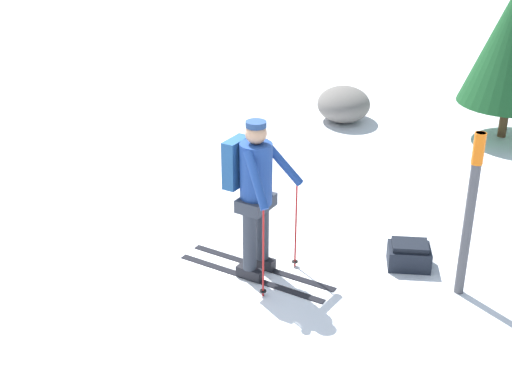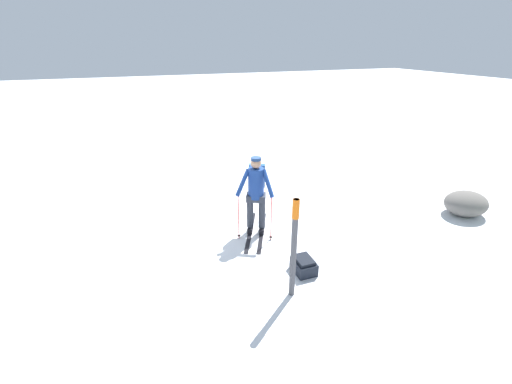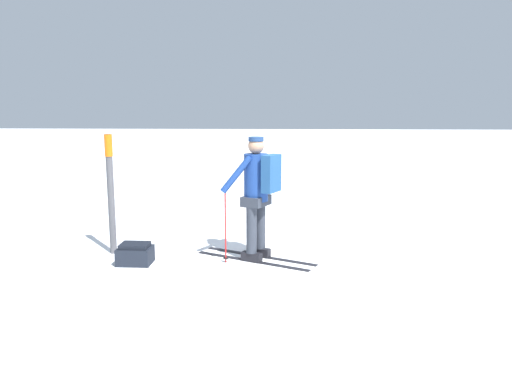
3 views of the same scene
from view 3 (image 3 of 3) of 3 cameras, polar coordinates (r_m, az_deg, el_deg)
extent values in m
plane|color=white|center=(7.29, 6.30, -7.89)|extent=(80.00, 80.00, 0.00)
cube|color=black|center=(7.25, -0.51, -7.89)|extent=(0.88, 1.67, 0.01)
cube|color=black|center=(7.23, -0.51, -7.40)|extent=(0.23, 0.32, 0.12)
cylinder|color=#2D333D|center=(7.12, -0.51, -4.10)|extent=(0.15, 0.15, 0.74)
cube|color=black|center=(7.47, 0.49, -7.35)|extent=(0.88, 1.67, 0.01)
cube|color=black|center=(7.46, 0.49, -6.87)|extent=(0.23, 0.32, 0.12)
cylinder|color=#2D333D|center=(7.34, 0.50, -3.66)|extent=(0.15, 0.15, 0.74)
cube|color=#2D333D|center=(7.15, 0.00, -1.00)|extent=(0.50, 0.44, 0.14)
cylinder|color=navy|center=(7.10, 0.00, 1.67)|extent=(0.34, 0.34, 0.67)
sphere|color=tan|center=(7.05, 0.00, 5.28)|extent=(0.23, 0.23, 0.23)
cylinder|color=navy|center=(7.04, 0.00, 6.08)|extent=(0.21, 0.21, 0.06)
cube|color=navy|center=(6.97, 1.76, 2.13)|extent=(0.38, 0.28, 0.52)
cylinder|color=red|center=(7.08, -3.51, -3.90)|extent=(0.02, 0.02, 1.07)
cylinder|color=black|center=(7.20, -3.47, -7.57)|extent=(0.07, 0.07, 0.01)
cylinder|color=navy|center=(6.94, -2.24, 2.03)|extent=(0.14, 0.46, 0.54)
cylinder|color=red|center=(7.66, -0.69, -2.81)|extent=(0.02, 0.02, 1.07)
cylinder|color=black|center=(7.78, -0.68, -6.22)|extent=(0.07, 0.07, 0.01)
cylinder|color=navy|center=(7.40, -0.11, 2.52)|extent=(0.43, 0.32, 0.54)
cube|color=black|center=(7.32, -13.64, -7.07)|extent=(0.38, 0.48, 0.24)
cube|color=black|center=(7.28, -13.69, -5.95)|extent=(0.30, 0.40, 0.06)
cylinder|color=#4C4C51|center=(7.75, -16.25, -0.31)|extent=(0.10, 0.10, 1.80)
cylinder|color=orange|center=(7.65, -16.52, 5.14)|extent=(0.11, 0.11, 0.32)
camera|label=1|loc=(13.94, -1.16, 18.00)|focal=50.00mm
camera|label=2|loc=(11.72, -33.59, 16.99)|focal=24.00mm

